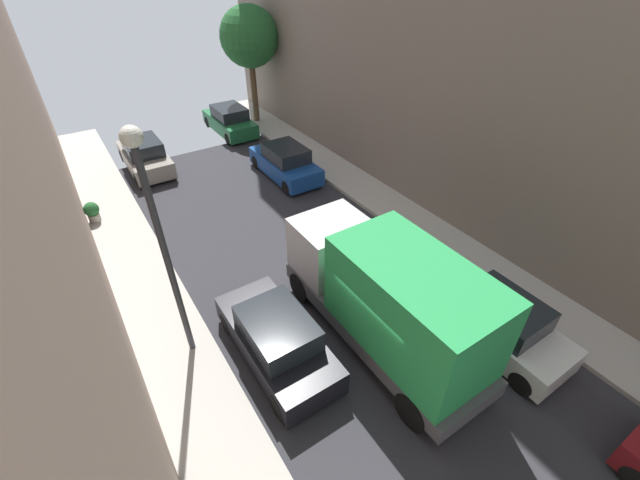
{
  "coord_description": "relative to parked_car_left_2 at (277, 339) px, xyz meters",
  "views": [
    {
      "loc": [
        -5.63,
        -4.91,
        9.27
      ],
      "look_at": [
        0.85,
        4.93,
        0.5
      ],
      "focal_mm": 22.78,
      "sensor_mm": 36.0,
      "label": 1
    }
  ],
  "objects": [
    {
      "name": "ground",
      "position": [
        2.7,
        -1.64,
        -0.72
      ],
      "size": [
        32.0,
        32.0,
        0.0
      ],
      "primitive_type": "plane",
      "color": "#2D2D33"
    },
    {
      "name": "sidewalk_left",
      "position": [
        -2.3,
        -1.64,
        -0.64
      ],
      "size": [
        2.0,
        44.0,
        0.15
      ],
      "primitive_type": "cube",
      "color": "#B7B2A8",
      "rests_on": "ground"
    },
    {
      "name": "sidewalk_right",
      "position": [
        7.7,
        -1.64,
        -0.64
      ],
      "size": [
        2.0,
        44.0,
        0.15
      ],
      "primitive_type": "cube",
      "color": "#B7B2A8",
      "rests_on": "ground"
    },
    {
      "name": "parked_car_left_2",
      "position": [
        0.0,
        0.0,
        0.0
      ],
      "size": [
        1.78,
        4.2,
        1.57
      ],
      "color": "black",
      "rests_on": "ground"
    },
    {
      "name": "parked_car_left_3",
      "position": [
        0.0,
        13.52,
        0.0
      ],
      "size": [
        1.78,
        4.2,
        1.57
      ],
      "color": "gray",
      "rests_on": "ground"
    },
    {
      "name": "parked_car_right_2",
      "position": [
        5.4,
        -2.81,
        0.0
      ],
      "size": [
        1.78,
        4.2,
        1.57
      ],
      "color": "white",
      "rests_on": "ground"
    },
    {
      "name": "parked_car_right_3",
      "position": [
        5.4,
        9.1,
        0.0
      ],
      "size": [
        1.78,
        4.2,
        1.57
      ],
      "color": "#194799",
      "rests_on": "ground"
    },
    {
      "name": "parked_car_right_4",
      "position": [
        5.4,
        15.68,
        0.0
      ],
      "size": [
        1.78,
        4.2,
        1.57
      ],
      "color": "#1E6638",
      "rests_on": "ground"
    },
    {
      "name": "delivery_truck",
      "position": [
        2.7,
        -1.2,
        1.07
      ],
      "size": [
        2.26,
        6.6,
        3.38
      ],
      "color": "#4C4C51",
      "rests_on": "ground"
    },
    {
      "name": "street_tree_1",
      "position": [
        7.43,
        16.35,
        4.14
      ],
      "size": [
        3.27,
        3.27,
        6.38
      ],
      "color": "brown",
      "rests_on": "sidewalk_right"
    },
    {
      "name": "potted_plant_0",
      "position": [
        -3.02,
        9.74,
        -0.12
      ],
      "size": [
        0.57,
        0.57,
        0.83
      ],
      "color": "#B2A899",
      "rests_on": "sidewalk_left"
    },
    {
      "name": "lamp_post",
      "position": [
        -1.9,
        1.47,
        3.53
      ],
      "size": [
        0.44,
        0.44,
        6.35
      ],
      "color": "#333338",
      "rests_on": "sidewalk_left"
    }
  ]
}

